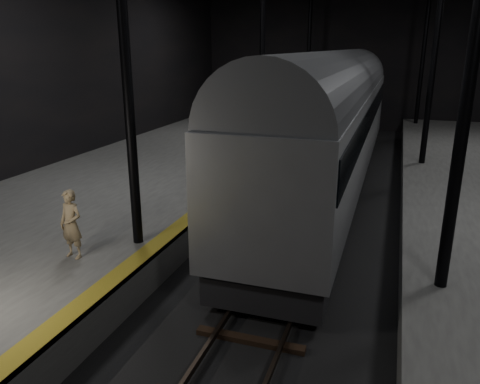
% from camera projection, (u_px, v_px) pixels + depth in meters
% --- Properties ---
extents(ground, '(44.00, 44.00, 0.00)m').
position_uv_depth(ground, '(304.00, 238.00, 15.44)').
color(ground, black).
rests_on(ground, ground).
extents(platform_left, '(9.00, 43.80, 1.00)m').
position_uv_depth(platform_left, '(107.00, 201.00, 17.56)').
color(platform_left, '#4C4C49').
rests_on(platform_left, ground).
extents(tactile_strip, '(0.50, 43.80, 0.01)m').
position_uv_depth(tactile_strip, '(212.00, 200.00, 16.12)').
color(tactile_strip, olive).
rests_on(tactile_strip, platform_left).
extents(track, '(2.40, 43.00, 0.24)m').
position_uv_depth(track, '(304.00, 236.00, 15.42)').
color(track, '#3F3328').
rests_on(track, ground).
extents(train, '(3.23, 21.60, 5.77)m').
position_uv_depth(train, '(332.00, 118.00, 19.21)').
color(train, '#A2A4A9').
rests_on(train, ground).
extents(woman, '(0.68, 0.49, 1.75)m').
position_uv_depth(woman, '(71.00, 224.00, 11.50)').
color(woman, tan).
rests_on(woman, platform_left).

